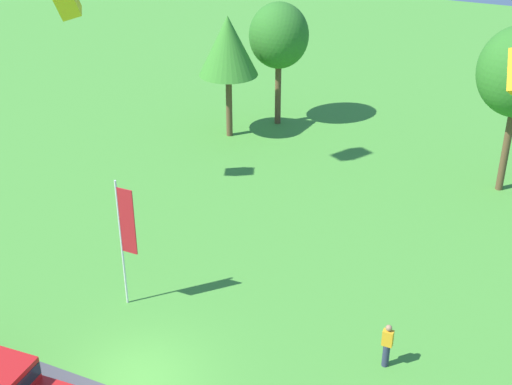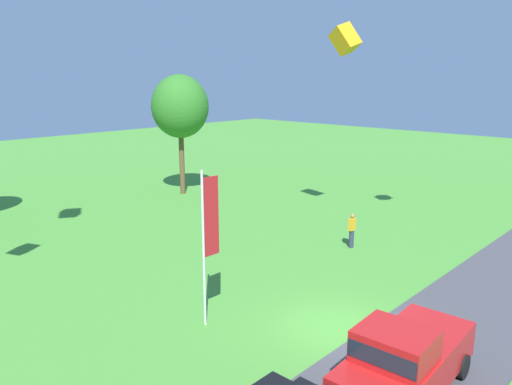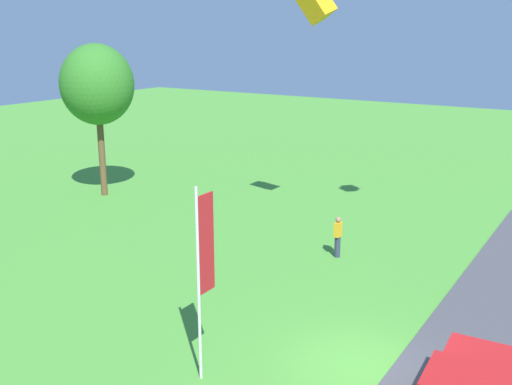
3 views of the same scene
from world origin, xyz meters
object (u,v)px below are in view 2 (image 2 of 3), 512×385
at_px(person_watching_sky, 352,230).
at_px(tree_far_right, 180,107).
at_px(car_pickup_far_end, 403,361).
at_px(kite_box_trailing_tail, 345,39).
at_px(flag_banner, 208,228).

height_order(person_watching_sky, tree_far_right, tree_far_right).
relative_size(car_pickup_far_end, tree_far_right, 0.61).
bearing_deg(person_watching_sky, kite_box_trailing_tail, 43.78).
relative_size(person_watching_sky, tree_far_right, 0.21).
xyz_separation_m(person_watching_sky, tree_far_right, (1.68, 15.09, 5.23)).
distance_m(car_pickup_far_end, kite_box_trailing_tail, 17.91).
distance_m(person_watching_sky, kite_box_trailing_tail, 9.88).
bearing_deg(flag_banner, kite_box_trailing_tail, 14.70).
distance_m(car_pickup_far_end, tree_far_right, 25.47).
distance_m(tree_far_right, flag_banner, 19.69).
bearing_deg(kite_box_trailing_tail, flag_banner, -165.30).
height_order(flag_banner, kite_box_trailing_tail, kite_box_trailing_tail).
bearing_deg(car_pickup_far_end, flag_banner, 94.91).
relative_size(tree_far_right, kite_box_trailing_tail, 6.41).
relative_size(car_pickup_far_end, kite_box_trailing_tail, 3.94).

